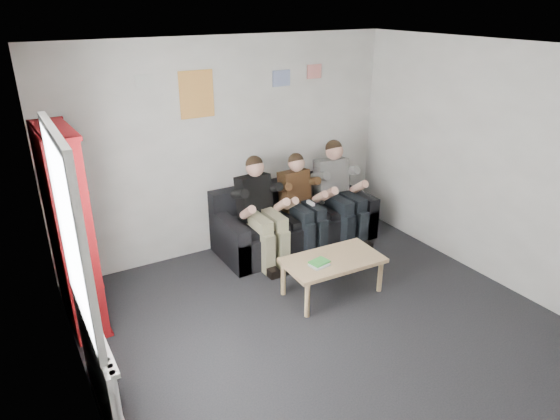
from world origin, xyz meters
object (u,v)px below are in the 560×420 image
Objects in this scene: bookshelf at (72,230)px; person_right at (340,193)px; coffee_table at (333,263)px; sofa at (294,223)px; person_left at (262,212)px; person_middle at (303,204)px.

bookshelf is 3.41m from person_right.
coffee_table is 1.44m from person_right.
sofa is 1.61× the size of person_left.
bookshelf is 2.24m from person_left.
coffee_table is 1.16m from person_left.
sofa is 2.91m from bookshelf.
person_left is at bearing -161.56° from sofa.
person_middle reaches higher than coffee_table.
coffee_table is at bearing -121.94° from person_right.
person_right reaches higher than coffee_table.
person_left is (-0.60, -0.20, 0.36)m from sofa.
coffee_table is (-0.30, -1.29, 0.09)m from sofa.
person_left is (2.20, 0.20, -0.36)m from bookshelf.
person_left is (-0.30, 1.09, 0.27)m from coffee_table.
bookshelf reaches higher than person_middle.
person_middle is (0.30, 1.09, 0.25)m from coffee_table.
coffee_table is 0.82× the size of person_left.
bookshelf is 1.53× the size of person_left.
person_middle reaches higher than sofa.
person_left is 1.04× the size of person_middle.
person_left is 1.19m from person_right.
person_right is at bearing -18.60° from sofa.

